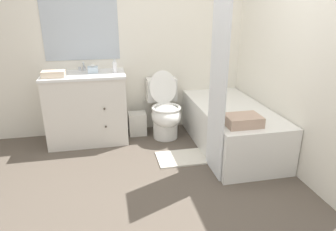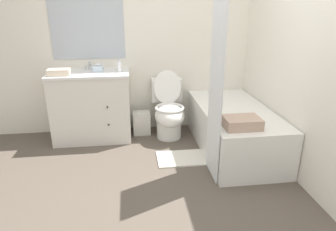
{
  "view_description": "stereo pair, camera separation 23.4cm",
  "coord_description": "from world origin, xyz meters",
  "px_view_note": "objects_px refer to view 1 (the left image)",
  "views": [
    {
      "loc": [
        -0.54,
        -2.16,
        1.64
      ],
      "look_at": [
        0.08,
        0.78,
        0.52
      ],
      "focal_mm": 32.0,
      "sensor_mm": 36.0,
      "label": 1
    },
    {
      "loc": [
        -0.31,
        -2.2,
        1.64
      ],
      "look_at": [
        0.08,
        0.78,
        0.52
      ],
      "focal_mm": 32.0,
      "sensor_mm": 36.0,
      "label": 2
    }
  ],
  "objects_px": {
    "toilet": "(165,112)",
    "bath_towel_folded": "(243,120)",
    "tissue_box": "(93,69)",
    "wastebasket": "(137,124)",
    "bath_mat": "(183,158)",
    "sink_faucet": "(84,68)",
    "vanity_cabinet": "(87,107)",
    "hand_towel_folded": "(54,74)",
    "bathtub": "(230,127)",
    "soap_dispenser": "(115,67)"
  },
  "relations": [
    {
      "from": "bathtub",
      "to": "bath_towel_folded",
      "type": "bearing_deg",
      "value": -103.21
    },
    {
      "from": "tissue_box",
      "to": "vanity_cabinet",
      "type": "bearing_deg",
      "value": -162.06
    },
    {
      "from": "wastebasket",
      "to": "tissue_box",
      "type": "distance_m",
      "value": 0.91
    },
    {
      "from": "wastebasket",
      "to": "tissue_box",
      "type": "bearing_deg",
      "value": -176.95
    },
    {
      "from": "sink_faucet",
      "to": "soap_dispenser",
      "type": "xyz_separation_m",
      "value": [
        0.37,
        -0.2,
        0.03
      ]
    },
    {
      "from": "toilet",
      "to": "bath_towel_folded",
      "type": "bearing_deg",
      "value": -60.33
    },
    {
      "from": "bathtub",
      "to": "tissue_box",
      "type": "relative_size",
      "value": 13.29
    },
    {
      "from": "wastebasket",
      "to": "tissue_box",
      "type": "height_order",
      "value": "tissue_box"
    },
    {
      "from": "wastebasket",
      "to": "bath_towel_folded",
      "type": "xyz_separation_m",
      "value": [
        0.93,
        -1.16,
        0.41
      ]
    },
    {
      "from": "wastebasket",
      "to": "hand_towel_folded",
      "type": "height_order",
      "value": "hand_towel_folded"
    },
    {
      "from": "vanity_cabinet",
      "to": "bathtub",
      "type": "bearing_deg",
      "value": -17.57
    },
    {
      "from": "vanity_cabinet",
      "to": "tissue_box",
      "type": "relative_size",
      "value": 8.07
    },
    {
      "from": "tissue_box",
      "to": "toilet",
      "type": "bearing_deg",
      "value": -7.55
    },
    {
      "from": "sink_faucet",
      "to": "bath_mat",
      "type": "height_order",
      "value": "sink_faucet"
    },
    {
      "from": "sink_faucet",
      "to": "bath_mat",
      "type": "xyz_separation_m",
      "value": [
        1.04,
        -0.9,
        -0.9
      ]
    },
    {
      "from": "vanity_cabinet",
      "to": "bathtub",
      "type": "xyz_separation_m",
      "value": [
        1.68,
        -0.53,
        -0.18
      ]
    },
    {
      "from": "toilet",
      "to": "bath_mat",
      "type": "relative_size",
      "value": 1.47
    },
    {
      "from": "toilet",
      "to": "wastebasket",
      "type": "xyz_separation_m",
      "value": [
        -0.35,
        0.14,
        -0.19
      ]
    },
    {
      "from": "bath_towel_folded",
      "to": "sink_faucet",
      "type": "bearing_deg",
      "value": 140.43
    },
    {
      "from": "hand_towel_folded",
      "to": "soap_dispenser",
      "type": "bearing_deg",
      "value": 8.25
    },
    {
      "from": "soap_dispenser",
      "to": "hand_towel_folded",
      "type": "xyz_separation_m",
      "value": [
        -0.69,
        -0.1,
        -0.03
      ]
    },
    {
      "from": "toilet",
      "to": "hand_towel_folded",
      "type": "xyz_separation_m",
      "value": [
        -1.29,
        -0.04,
        0.56
      ]
    },
    {
      "from": "sink_faucet",
      "to": "tissue_box",
      "type": "distance_m",
      "value": 0.18
    },
    {
      "from": "bathtub",
      "to": "hand_towel_folded",
      "type": "height_order",
      "value": "hand_towel_folded"
    },
    {
      "from": "vanity_cabinet",
      "to": "soap_dispenser",
      "type": "height_order",
      "value": "soap_dispenser"
    },
    {
      "from": "tissue_box",
      "to": "bath_mat",
      "type": "bearing_deg",
      "value": -39.0
    },
    {
      "from": "sink_faucet",
      "to": "toilet",
      "type": "xyz_separation_m",
      "value": [
        0.97,
        -0.26,
        -0.56
      ]
    },
    {
      "from": "toilet",
      "to": "vanity_cabinet",
      "type": "bearing_deg",
      "value": 175.38
    },
    {
      "from": "toilet",
      "to": "tissue_box",
      "type": "height_order",
      "value": "tissue_box"
    },
    {
      "from": "wastebasket",
      "to": "bath_mat",
      "type": "relative_size",
      "value": 0.52
    },
    {
      "from": "sink_faucet",
      "to": "hand_towel_folded",
      "type": "height_order",
      "value": "sink_faucet"
    },
    {
      "from": "bathtub",
      "to": "soap_dispenser",
      "type": "height_order",
      "value": "soap_dispenser"
    },
    {
      "from": "wastebasket",
      "to": "soap_dispenser",
      "type": "height_order",
      "value": "soap_dispenser"
    },
    {
      "from": "wastebasket",
      "to": "bath_towel_folded",
      "type": "bearing_deg",
      "value": -51.38
    },
    {
      "from": "vanity_cabinet",
      "to": "bathtub",
      "type": "height_order",
      "value": "vanity_cabinet"
    },
    {
      "from": "toilet",
      "to": "tissue_box",
      "type": "xyz_separation_m",
      "value": [
        -0.86,
        0.11,
        0.56
      ]
    },
    {
      "from": "sink_faucet",
      "to": "vanity_cabinet",
      "type": "bearing_deg",
      "value": -90.0
    },
    {
      "from": "wastebasket",
      "to": "bath_towel_folded",
      "type": "relative_size",
      "value": 0.86
    },
    {
      "from": "tissue_box",
      "to": "hand_towel_folded",
      "type": "relative_size",
      "value": 0.48
    },
    {
      "from": "bathtub",
      "to": "soap_dispenser",
      "type": "relative_size",
      "value": 10.05
    },
    {
      "from": "bathtub",
      "to": "tissue_box",
      "type": "bearing_deg",
      "value": 160.13
    },
    {
      "from": "vanity_cabinet",
      "to": "soap_dispenser",
      "type": "relative_size",
      "value": 6.1
    },
    {
      "from": "hand_towel_folded",
      "to": "bath_towel_folded",
      "type": "height_order",
      "value": "hand_towel_folded"
    },
    {
      "from": "bath_towel_folded",
      "to": "soap_dispenser",
      "type": "bearing_deg",
      "value": 137.62
    },
    {
      "from": "tissue_box",
      "to": "bath_mat",
      "type": "distance_m",
      "value": 1.5
    },
    {
      "from": "vanity_cabinet",
      "to": "toilet",
      "type": "bearing_deg",
      "value": -4.62
    },
    {
      "from": "bathtub",
      "to": "bath_towel_folded",
      "type": "height_order",
      "value": "bath_towel_folded"
    },
    {
      "from": "tissue_box",
      "to": "wastebasket",
      "type": "bearing_deg",
      "value": 3.05
    },
    {
      "from": "sink_faucet",
      "to": "soap_dispenser",
      "type": "relative_size",
      "value": 0.9
    },
    {
      "from": "toilet",
      "to": "bath_towel_folded",
      "type": "height_order",
      "value": "toilet"
    }
  ]
}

